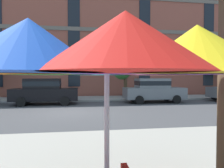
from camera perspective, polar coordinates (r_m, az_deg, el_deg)
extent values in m
plane|color=#424244|center=(11.59, -10.96, -7.49)|extent=(120.00, 120.00, 0.00)
cube|color=gray|center=(18.33, -10.15, -3.88)|extent=(56.00, 3.60, 0.12)
cube|color=#934C3D|center=(27.14, -9.82, 14.83)|extent=(47.91, 12.00, 16.00)
cube|color=#6B6056|center=(20.44, -10.06, 5.51)|extent=(46.95, 0.08, 0.36)
cube|color=#6B6056|center=(20.90, -10.10, 14.30)|extent=(46.95, 0.08, 0.36)
cube|color=black|center=(21.43, -10.14, 19.53)|extent=(1.10, 0.06, 14.80)
cube|color=black|center=(22.36, 8.72, 18.77)|extent=(1.10, 0.06, 14.80)
cube|color=black|center=(25.19, 24.42, 16.68)|extent=(1.10, 0.06, 14.80)
cube|color=black|center=(15.35, -17.35, -2.64)|extent=(4.40, 1.76, 0.80)
cube|color=black|center=(15.33, -17.93, 0.12)|extent=(2.30, 1.55, 0.68)
cube|color=black|center=(15.33, -17.93, 0.12)|extent=(2.32, 1.57, 0.32)
cylinder|color=black|center=(16.12, -12.05, -3.81)|extent=(0.60, 0.22, 0.60)
cylinder|color=black|center=(14.37, -12.45, -4.50)|extent=(0.60, 0.22, 0.60)
cylinder|color=black|center=(16.50, -21.57, -3.77)|extent=(0.60, 0.22, 0.60)
cylinder|color=black|center=(14.80, -23.09, -4.42)|extent=(0.60, 0.22, 0.60)
cube|color=slate|center=(16.14, 11.11, -2.38)|extent=(4.40, 1.76, 0.80)
cube|color=slate|center=(16.05, 10.62, 0.25)|extent=(2.30, 1.55, 0.68)
cube|color=black|center=(16.05, 10.62, 0.25)|extent=(2.32, 1.57, 0.32)
cylinder|color=black|center=(17.48, 14.33, -3.39)|extent=(0.60, 0.22, 0.60)
cylinder|color=black|center=(15.89, 16.83, -3.93)|extent=(0.60, 0.22, 0.60)
cylinder|color=black|center=(16.61, 5.62, -3.62)|extent=(0.60, 0.22, 0.60)
cylinder|color=black|center=(14.92, 7.31, -4.24)|extent=(0.60, 0.22, 0.60)
cylinder|color=black|center=(19.48, 25.64, -2.99)|extent=(0.60, 0.22, 0.60)
cylinder|color=#4C3823|center=(18.76, 3.60, -1.01)|extent=(0.31, 0.31, 1.89)
sphere|color=#387F33|center=(18.85, 2.71, 3.68)|extent=(1.64, 1.64, 1.64)
sphere|color=#387F33|center=(18.71, 4.04, 4.45)|extent=(1.38, 1.38, 1.38)
cylinder|color=silver|center=(2.55, -1.39, -14.20)|extent=(0.06, 0.06, 2.32)
cone|color=#662D9E|center=(2.77, 19.49, 6.82)|extent=(1.18, 1.18, 0.42)
cone|color=#E5668C|center=(3.30, 9.20, 6.07)|extent=(1.18, 1.18, 0.42)
cone|color=#199EB2|center=(3.45, -3.53, 5.91)|extent=(1.18, 1.18, 0.42)
cone|color=green|center=(3.17, -15.83, 6.22)|extent=(1.18, 1.18, 0.42)
cone|color=orange|center=(2.54, -24.36, 7.24)|extent=(1.18, 1.18, 0.42)
cone|color=blue|center=(1.79, -21.40, 9.62)|extent=(1.18, 1.18, 0.42)
cone|color=red|center=(1.50, 3.55, 11.32)|extent=(1.18, 1.18, 0.42)
cone|color=yellow|center=(2.02, 21.67, 8.70)|extent=(1.18, 1.18, 0.42)
cone|color=#662D9E|center=(2.47, -1.41, 8.49)|extent=(1.48, 1.48, 0.50)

